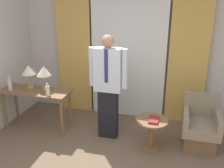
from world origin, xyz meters
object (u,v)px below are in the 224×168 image
side_table (151,129)px  desk (36,97)px  table_lamp_right (44,72)px  book (154,120)px  person (108,84)px  bottle_by_lamp (10,84)px  bottle_near_edge (48,91)px  table_lamp_left (29,71)px  armchair (200,128)px

side_table → desk: bearing=175.8°
table_lamp_right → book: bearing=-7.8°
desk → person: size_ratio=0.70×
book → person: bearing=163.1°
desk → bottle_by_lamp: bottle_by_lamp is taller
person → table_lamp_right: bearing=178.6°
table_lamp_right → side_table: table_lamp_right is taller
bottle_near_edge → person: (1.00, 0.21, 0.13)m
table_lamp_left → bottle_near_edge: bearing=-26.6°
desk → armchair: 2.89m
bottle_by_lamp → book: (2.58, -0.09, -0.32)m
bottle_near_edge → armchair: (2.53, 0.33, -0.53)m
armchair → table_lamp_right: bearing=-178.1°
table_lamp_left → bottle_near_edge: table_lamp_left is taller
armchair → side_table: bearing=-156.4°
armchair → bottle_by_lamp: bearing=-175.3°
side_table → bottle_near_edge: bearing=180.0°
book → bottle_by_lamp: bearing=178.0°
table_lamp_right → desk: bearing=-149.1°
table_lamp_left → table_lamp_right: same height
bottle_near_edge → book: 1.83m
desk → table_lamp_right: size_ratio=2.88×
desk → side_table: size_ratio=2.33×
bottle_near_edge → armchair: bottle_near_edge is taller
table_lamp_left → bottle_near_edge: 0.60m
table_lamp_left → side_table: (2.26, -0.24, -0.72)m
bottle_near_edge → book: bottle_near_edge is taller
armchair → person: bearing=-175.6°
bottle_near_edge → bottle_by_lamp: size_ratio=0.79×
person → book: size_ratio=7.15×
table_lamp_left → bottle_near_edge: size_ratio=2.03×
bottle_by_lamp → table_lamp_right: bearing=16.9°
bottle_near_edge → desk: bearing=155.5°
armchair → book: armchair is taller
side_table → table_lamp_right: bearing=172.9°
desk → side_table: desk is taller
person → side_table: (0.77, -0.21, -0.61)m
table_lamp_left → table_lamp_right: 0.30m
bottle_by_lamp → armchair: bearing=4.7°
desk → armchair: bearing=3.6°
table_lamp_right → armchair: (2.72, 0.09, -0.77)m
bottle_by_lamp → table_lamp_left: bearing=31.5°
person → book: bearing=-16.9°
bottle_by_lamp → armchair: size_ratio=0.33×
person → book: 0.94m
book → bottle_near_edge: bearing=179.1°
bottle_near_edge → book: bearing=-0.9°
table_lamp_left → armchair: bearing=1.7°
side_table → book: bearing=-44.1°
bottle_by_lamp → side_table: bearing=-1.4°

